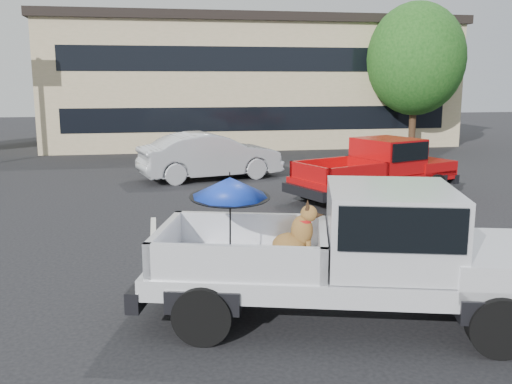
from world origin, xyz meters
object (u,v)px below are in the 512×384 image
at_px(red_pickup, 383,165).
at_px(silver_sedan, 210,156).
at_px(silver_pickup, 371,247).
at_px(tree_back, 307,60).
at_px(tree_right, 416,59).

distance_m(red_pickup, silver_sedan, 5.97).
bearing_deg(silver_pickup, tree_back, 92.30).
xyz_separation_m(red_pickup, silver_sedan, (-4.50, 3.91, -0.13)).
relative_size(silver_pickup, silver_sedan, 1.27).
height_order(tree_right, silver_sedan, tree_right).
bearing_deg(silver_sedan, red_pickup, -145.01).
height_order(silver_pickup, red_pickup, silver_pickup).
xyz_separation_m(tree_back, silver_sedan, (-7.09, -14.22, -3.63)).
xyz_separation_m(tree_back, silver_pickup, (-6.04, -26.08, -3.36)).
relative_size(tree_right, tree_back, 0.95).
bearing_deg(silver_pickup, silver_sedan, 110.41).
distance_m(silver_pickup, silver_sedan, 11.91).
xyz_separation_m(tree_right, tree_back, (-3.00, 8.00, 0.20)).
distance_m(tree_right, red_pickup, 12.03).
bearing_deg(red_pickup, silver_sedan, 116.81).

